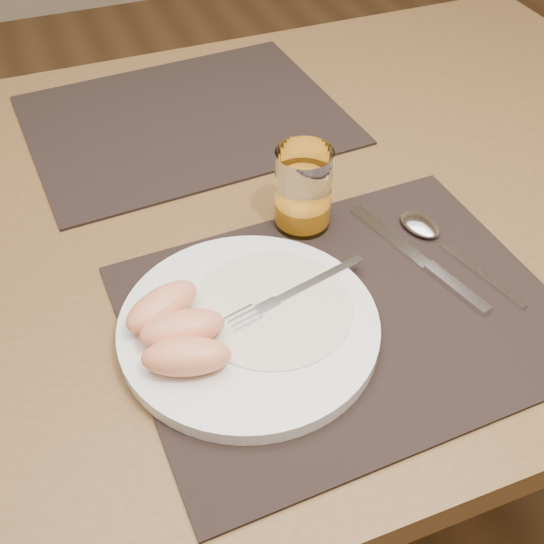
{
  "coord_description": "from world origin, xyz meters",
  "views": [
    {
      "loc": [
        -0.23,
        -0.65,
        1.29
      ],
      "look_at": [
        -0.03,
        -0.15,
        0.77
      ],
      "focal_mm": 45.0,
      "sensor_mm": 36.0,
      "label": 1
    }
  ],
  "objects_px": {
    "knife": "(427,265)",
    "spoon": "(428,231)",
    "plate": "(249,327)",
    "placemat_far": "(185,120)",
    "fork": "(286,297)",
    "juice_glass": "(303,192)",
    "table": "(252,251)",
    "placemat_near": "(344,315)"
  },
  "relations": [
    {
      "from": "spoon",
      "to": "table",
      "type": "bearing_deg",
      "value": 141.25
    },
    {
      "from": "knife",
      "to": "spoon",
      "type": "relative_size",
      "value": 1.14
    },
    {
      "from": "fork",
      "to": "placemat_near",
      "type": "bearing_deg",
      "value": -28.52
    },
    {
      "from": "table",
      "to": "fork",
      "type": "distance_m",
      "value": 0.22
    },
    {
      "from": "spoon",
      "to": "juice_glass",
      "type": "bearing_deg",
      "value": 149.72
    },
    {
      "from": "knife",
      "to": "spoon",
      "type": "distance_m",
      "value": 0.06
    },
    {
      "from": "table",
      "to": "spoon",
      "type": "bearing_deg",
      "value": -38.75
    },
    {
      "from": "placemat_far",
      "to": "fork",
      "type": "xyz_separation_m",
      "value": [
        -0.01,
        -0.41,
        0.02
      ]
    },
    {
      "from": "table",
      "to": "plate",
      "type": "bearing_deg",
      "value": -110.6
    },
    {
      "from": "placemat_near",
      "to": "juice_glass",
      "type": "height_order",
      "value": "juice_glass"
    },
    {
      "from": "placemat_far",
      "to": "spoon",
      "type": "bearing_deg",
      "value": -61.1
    },
    {
      "from": "placemat_far",
      "to": "knife",
      "type": "xyz_separation_m",
      "value": [
        0.17,
        -0.41,
        0.0
      ]
    },
    {
      "from": "table",
      "to": "juice_glass",
      "type": "distance_m",
      "value": 0.15
    },
    {
      "from": "table",
      "to": "spoon",
      "type": "distance_m",
      "value": 0.24
    },
    {
      "from": "placemat_far",
      "to": "plate",
      "type": "height_order",
      "value": "plate"
    },
    {
      "from": "placemat_far",
      "to": "plate",
      "type": "bearing_deg",
      "value": -97.22
    },
    {
      "from": "placemat_far",
      "to": "fork",
      "type": "height_order",
      "value": "fork"
    },
    {
      "from": "plate",
      "to": "fork",
      "type": "distance_m",
      "value": 0.05
    },
    {
      "from": "table",
      "to": "juice_glass",
      "type": "bearing_deg",
      "value": -55.72
    },
    {
      "from": "placemat_far",
      "to": "fork",
      "type": "bearing_deg",
      "value": -90.74
    },
    {
      "from": "spoon",
      "to": "fork",
      "type": "bearing_deg",
      "value": -166.45
    },
    {
      "from": "placemat_near",
      "to": "spoon",
      "type": "relative_size",
      "value": 2.36
    },
    {
      "from": "table",
      "to": "fork",
      "type": "bearing_deg",
      "value": -98.72
    },
    {
      "from": "knife",
      "to": "spoon",
      "type": "bearing_deg",
      "value": 58.61
    },
    {
      "from": "placemat_far",
      "to": "knife",
      "type": "height_order",
      "value": "knife"
    },
    {
      "from": "placemat_near",
      "to": "spoon",
      "type": "height_order",
      "value": "spoon"
    },
    {
      "from": "placemat_far",
      "to": "plate",
      "type": "xyz_separation_m",
      "value": [
        -0.05,
        -0.43,
        0.01
      ]
    },
    {
      "from": "knife",
      "to": "table",
      "type": "bearing_deg",
      "value": 127.7
    },
    {
      "from": "table",
      "to": "spoon",
      "type": "relative_size",
      "value": 7.34
    },
    {
      "from": "fork",
      "to": "juice_glass",
      "type": "xyz_separation_m",
      "value": [
        0.07,
        0.13,
        0.03
      ]
    },
    {
      "from": "juice_glass",
      "to": "knife",
      "type": "bearing_deg",
      "value": -50.67
    },
    {
      "from": "fork",
      "to": "knife",
      "type": "distance_m",
      "value": 0.18
    },
    {
      "from": "knife",
      "to": "juice_glass",
      "type": "bearing_deg",
      "value": 129.33
    },
    {
      "from": "knife",
      "to": "plate",
      "type": "bearing_deg",
      "value": -175.22
    },
    {
      "from": "table",
      "to": "spoon",
      "type": "height_order",
      "value": "spoon"
    },
    {
      "from": "placemat_near",
      "to": "fork",
      "type": "distance_m",
      "value": 0.07
    },
    {
      "from": "placemat_far",
      "to": "fork",
      "type": "distance_m",
      "value": 0.41
    },
    {
      "from": "plate",
      "to": "placemat_far",
      "type": "bearing_deg",
      "value": 82.78
    },
    {
      "from": "placemat_far",
      "to": "juice_glass",
      "type": "xyz_separation_m",
      "value": [
        0.07,
        -0.28,
        0.05
      ]
    },
    {
      "from": "placemat_far",
      "to": "spoon",
      "type": "height_order",
      "value": "spoon"
    },
    {
      "from": "fork",
      "to": "knife",
      "type": "height_order",
      "value": "fork"
    },
    {
      "from": "fork",
      "to": "juice_glass",
      "type": "relative_size",
      "value": 1.69
    }
  ]
}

